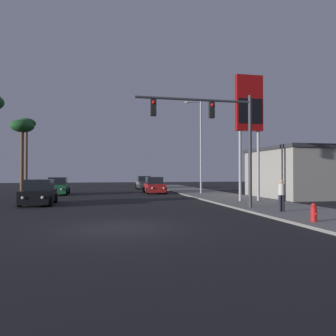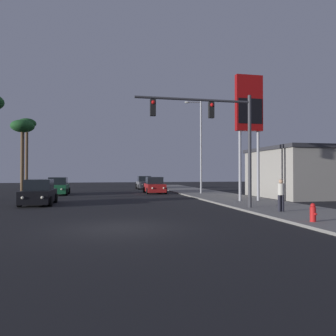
{
  "view_description": "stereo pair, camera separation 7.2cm",
  "coord_description": "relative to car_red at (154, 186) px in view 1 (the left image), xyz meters",
  "views": [
    {
      "loc": [
        -0.83,
        -12.75,
        2.13
      ],
      "look_at": [
        5.11,
        15.14,
        2.53
      ],
      "focal_mm": 35.0,
      "sensor_mm": 36.0,
      "label": 1
    },
    {
      "loc": [
        -0.76,
        -12.77,
        2.13
      ],
      "look_at": [
        5.11,
        15.14,
        2.53
      ],
      "focal_mm": 35.0,
      "sensor_mm": 36.0,
      "label": 2
    }
  ],
  "objects": [
    {
      "name": "fire_hydrant",
      "position": [
        2.99,
        -21.5,
        -0.27
      ],
      "size": [
        0.24,
        0.34,
        0.76
      ],
      "color": "red",
      "rests_on": "sidewalk_right"
    },
    {
      "name": "car_red",
      "position": [
        0.0,
        0.0,
        0.0
      ],
      "size": [
        2.04,
        4.34,
        1.68
      ],
      "rotation": [
        0.0,
        0.0,
        3.11
      ],
      "color": "maroon",
      "rests_on": "ground"
    },
    {
      "name": "car_green",
      "position": [
        -9.5,
        -0.37,
        0.0
      ],
      "size": [
        2.04,
        4.32,
        1.68
      ],
      "rotation": [
        0.0,
        0.0,
        3.15
      ],
      "color": "#195933",
      "rests_on": "ground"
    },
    {
      "name": "gas_station_sign",
      "position": [
        4.9,
        -11.74,
        5.86
      ],
      "size": [
        2.0,
        0.42,
        9.0
      ],
      "color": "#99999E",
      "rests_on": "sidewalk_right"
    },
    {
      "name": "car_black",
      "position": [
        -9.53,
        -10.38,
        0.0
      ],
      "size": [
        2.04,
        4.31,
        1.68
      ],
      "rotation": [
        0.0,
        0.0,
        3.14
      ],
      "color": "black",
      "rests_on": "ground"
    },
    {
      "name": "building_gas_station",
      "position": [
        13.16,
        -8.09,
        1.4
      ],
      "size": [
        10.3,
        8.3,
        4.3
      ],
      "color": "gray",
      "rests_on": "ground"
    },
    {
      "name": "street_lamp",
      "position": [
        3.95,
        -3.01,
        4.36
      ],
      "size": [
        1.74,
        0.24,
        9.0
      ],
      "color": "#99999E",
      "rests_on": "sidewalk_right"
    },
    {
      "name": "traffic_light_mast",
      "position": [
        1.03,
        -15.88,
        3.94
      ],
      "size": [
        6.79,
        0.36,
        6.5
      ],
      "color": "#38383D",
      "rests_on": "sidewalk_right"
    },
    {
      "name": "sidewalk_right",
      "position": [
        4.66,
        -10.66,
        -0.7
      ],
      "size": [
        5.0,
        60.0,
        0.12
      ],
      "color": "gray",
      "rests_on": "ground"
    },
    {
      "name": "ground_plane",
      "position": [
        -4.84,
        -20.66,
        -0.76
      ],
      "size": [
        120.0,
        120.0,
        0.0
      ],
      "primitive_type": "plane",
      "color": "black"
    },
    {
      "name": "palm_tree_far",
      "position": [
        -15.14,
        13.34,
        7.42
      ],
      "size": [
        2.4,
        2.4,
        9.42
      ],
      "color": "brown",
      "rests_on": "ground"
    },
    {
      "name": "palm_tree_mid",
      "position": [
        -13.53,
        3.34,
        5.9
      ],
      "size": [
        2.4,
        2.4,
        7.7
      ],
      "color": "brown",
      "rests_on": "ground"
    },
    {
      "name": "car_grey",
      "position": [
        0.19,
        9.2,
        0.0
      ],
      "size": [
        2.04,
        4.33,
        1.68
      ],
      "rotation": [
        0.0,
        0.0,
        3.12
      ],
      "color": "slate",
      "rests_on": "ground"
    },
    {
      "name": "pedestrian_on_sidewalk",
      "position": [
        3.63,
        -18.02,
        0.27
      ],
      "size": [
        0.34,
        0.32,
        1.67
      ],
      "color": "#23232D",
      "rests_on": "sidewalk_right"
    }
  ]
}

